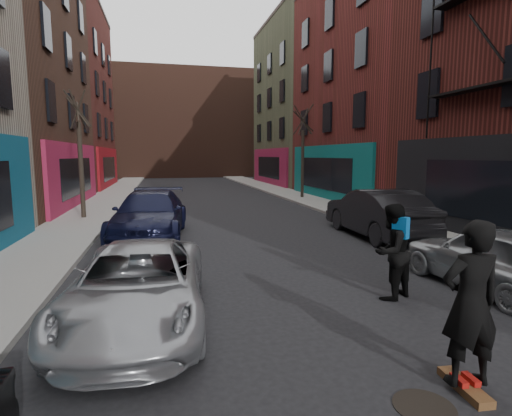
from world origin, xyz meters
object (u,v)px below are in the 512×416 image
parked_left_end (150,215)px  parked_right_far (494,258)px  parked_right_end (377,213)px  tree_right_far (303,145)px  manhole (424,407)px  parked_left_far (138,285)px  tree_left_far (80,143)px  skateboarder (471,303)px  skateboard (464,387)px  pedestrian (391,251)px

parked_left_end → parked_right_far: 10.30m
parked_right_far → parked_right_end: (0.57, 5.74, 0.14)m
tree_right_far → manhole: (-6.09, -21.14, -3.52)m
parked_left_far → parked_left_end: parked_left_end is taller
tree_left_far → parked_right_far: tree_left_far is taller
tree_right_far → skateboarder: tree_right_far is taller
skateboard → skateboarder: (0.00, 0.00, 1.06)m
manhole → parked_right_far: bearing=39.0°
parked_left_end → skateboard: (4.00, -10.32, -0.76)m
tree_left_far → parked_left_end: 6.09m
tree_right_far → parked_right_end: bearing=-97.5°
tree_right_far → skateboard: 21.92m
pedestrian → manhole: (-1.55, -3.26, -0.96)m
skateboard → pedestrian: bearing=79.3°
parked_left_far → skateboard: bearing=-32.4°
parked_left_far → tree_left_far: bearing=108.5°
tree_left_far → tree_right_far: 13.78m
parked_left_end → manhole: 11.04m
parked_left_end → pedestrian: 8.72m
parked_left_end → parked_right_far: bearing=-38.9°
tree_left_far → parked_right_end: tree_left_far is taller
parked_left_end → parked_right_far: size_ratio=1.34×
parked_left_far → parked_right_end: bearing=40.8°
tree_left_far → skateboarder: bearing=-64.9°
tree_right_far → skateboarder: (-5.40, -20.96, -2.42)m
parked_right_end → skateboard: (-3.80, -8.74, -0.80)m
parked_right_far → manhole: 5.10m
parked_right_far → skateboard: parked_right_far is taller
skateboarder → manhole: (-0.69, -0.18, -1.11)m
parked_right_far → skateboarder: skateboarder is taller
parked_left_end → skateboarder: bearing=-62.3°
parked_left_end → parked_right_end: 7.96m
skateboard → parked_right_end: bearing=71.4°
tree_right_far → skateboard: size_ratio=8.50×
tree_right_far → tree_left_far: bearing=-154.2°
tree_left_far → skateboarder: tree_left_far is taller
parked_left_end → skateboard: size_ratio=6.99×
tree_left_far → skateboard: bearing=-64.9°
parked_right_end → pedestrian: 6.38m
tree_right_far → parked_right_far: size_ratio=1.63×
parked_left_end → skateboard: parked_left_end is taller
parked_left_end → parked_left_far: bearing=-83.5°
parked_right_end → skateboard: 9.57m
skateboarder → manhole: size_ratio=2.90×
tree_left_far → parked_right_end: (10.80, -6.22, -2.53)m
parked_left_far → skateboard: (4.00, -2.99, -0.61)m
tree_left_far → skateboard: (7.00, -14.96, -3.33)m
parked_right_far → skateboarder: (-3.23, -2.99, 0.40)m
parked_right_end → manhole: 10.02m
tree_left_far → parked_right_far: bearing=-49.5°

